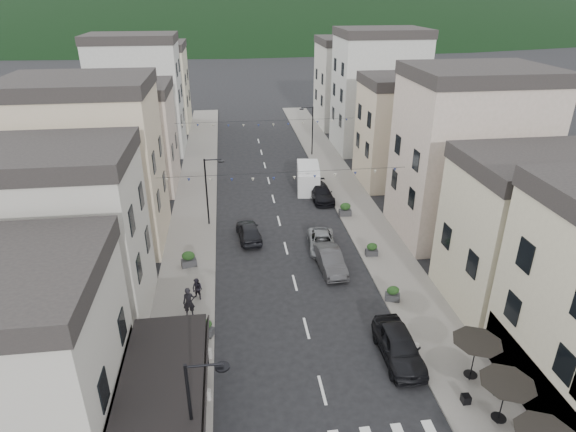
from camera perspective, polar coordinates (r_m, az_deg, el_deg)
name	(u,v)px	position (r m, az deg, el deg)	size (l,w,h in m)	color
sidewalk_left	(196,198)	(47.84, -10.86, 2.09)	(4.00, 76.00, 0.12)	slate
sidewalk_right	(346,191)	(49.10, 6.88, 2.99)	(4.00, 76.00, 0.12)	slate
hill_backdrop	(229,24)	(312.59, -7.06, 21.66)	(640.00, 360.00, 70.00)	black
boutique_awning	(169,370)	(23.15, -13.91, -17.31)	(3.77, 7.50, 3.28)	black
buildings_row_left	(124,125)	(52.33, -18.90, 10.22)	(10.20, 54.16, 14.00)	beige
buildings_row_right	(403,117)	(53.44, 13.50, 11.38)	(10.20, 54.16, 14.50)	#C2B79A
cafe_terrace	(506,387)	(24.87, 24.46, -18.02)	(2.50, 8.10, 2.53)	black
streetlamp_left_near	(198,410)	(20.45, -10.66, -21.66)	(1.70, 0.56, 6.00)	black
streetlamp_left_far	(209,185)	(40.83, -9.29, 3.64)	(1.70, 0.56, 6.00)	black
streetlamp_right_far	(310,126)	(58.78, 2.66, 10.62)	(1.70, 0.56, 6.00)	black
bollards	(324,391)	(25.50, 4.33, -20.00)	(11.66, 10.26, 0.60)	gray
bunting_near	(284,177)	(36.59, -0.46, 4.68)	(19.00, 0.28, 0.62)	black
bunting_far	(266,124)	(51.80, -2.63, 10.85)	(19.00, 0.28, 0.62)	black
parked_car_a	(399,346)	(27.93, 13.00, -14.75)	(1.98, 4.92, 1.68)	black
parked_car_b	(330,260)	(35.09, 5.03, -5.25)	(1.58, 4.53, 1.49)	#323234
parked_car_c	(322,242)	(37.81, 4.05, -3.05)	(2.05, 4.45, 1.24)	gray
parked_car_d	(321,193)	(46.69, 3.95, 2.76)	(1.95, 4.79, 1.39)	black
parked_car_e	(249,231)	(39.19, -4.66, -1.81)	(1.72, 4.27, 1.46)	black
delivery_van	(308,177)	(49.05, 2.39, 4.66)	(2.84, 5.68, 2.61)	silver
pedestrian_a	(189,303)	(30.58, -11.67, -10.01)	(0.72, 0.47, 1.98)	black
pedestrian_b	(197,289)	(32.13, -10.70, -8.51)	(0.74, 0.58, 1.52)	black
planter_la	(205,328)	(29.21, -9.80, -12.90)	(1.07, 0.85, 1.06)	#303133
planter_lb	(189,259)	(35.95, -11.70, -5.02)	(1.18, 0.82, 1.20)	#303033
planter_ra	(393,293)	(32.34, 12.30, -8.96)	(1.05, 0.77, 1.05)	#2D2D2F
planter_rb	(372,249)	(37.17, 9.90, -3.92)	(0.97, 0.58, 1.04)	#2D2D2F
planter_rc	(345,209)	(43.31, 6.80, 0.79)	(1.11, 0.64, 1.21)	#2F2F32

